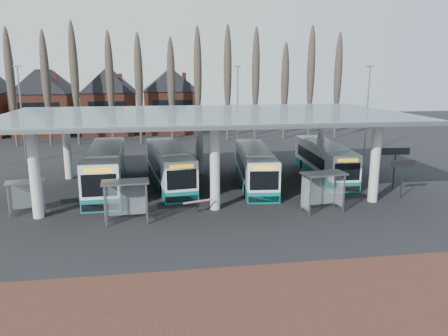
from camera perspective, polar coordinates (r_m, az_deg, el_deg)
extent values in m
plane|color=black|center=(29.02, -0.49, -6.87)|extent=(140.00, 140.00, 0.00)
cube|color=#502B20|center=(18.34, 5.32, -19.31)|extent=(70.00, 10.00, 0.03)
cylinder|color=silver|center=(31.35, -23.48, -0.75)|extent=(0.70, 0.70, 6.00)
cylinder|color=silver|center=(41.88, -19.83, 2.71)|extent=(0.70, 0.70, 6.00)
cylinder|color=silver|center=(30.56, -1.19, 0.00)|extent=(0.70, 0.70, 6.00)
cylinder|color=silver|center=(41.29, -3.24, 3.32)|extent=(0.70, 0.70, 6.00)
cylinder|color=silver|center=(34.26, 19.12, 0.68)|extent=(0.70, 0.70, 6.00)
cylinder|color=silver|center=(44.10, 12.50, 3.64)|extent=(0.70, 0.70, 6.00)
cube|color=gray|center=(35.44, -2.42, 7.07)|extent=(32.00, 16.00, 0.12)
cube|color=silver|center=(35.44, -2.42, 7.18)|extent=(31.50, 15.50, 0.04)
cone|color=#473D33|center=(62.74, -25.93, 9.20)|extent=(0.36, 0.36, 14.50)
ellipsoid|color=#473D33|center=(62.70, -26.08, 10.78)|extent=(1.10, 1.10, 11.02)
cone|color=#473D33|center=(61.71, -22.33, 9.48)|extent=(0.36, 0.36, 14.50)
ellipsoid|color=#473D33|center=(61.67, -22.47, 11.09)|extent=(1.10, 1.10, 11.02)
cone|color=#473D33|center=(60.93, -18.62, 9.73)|extent=(0.36, 0.36, 14.50)
ellipsoid|color=#473D33|center=(60.88, -18.74, 11.36)|extent=(1.10, 1.10, 11.02)
cone|color=#473D33|center=(60.40, -14.83, 9.95)|extent=(0.36, 0.36, 14.50)
ellipsoid|color=#473D33|center=(60.35, -14.92, 11.60)|extent=(1.10, 1.10, 11.02)
cone|color=#473D33|center=(60.13, -10.98, 10.12)|extent=(0.36, 0.36, 14.50)
ellipsoid|color=#473D33|center=(60.09, -11.05, 11.78)|extent=(1.10, 1.10, 11.02)
cone|color=#473D33|center=(60.13, -7.11, 10.26)|extent=(0.36, 0.36, 14.50)
ellipsoid|color=#473D33|center=(60.08, -7.15, 11.91)|extent=(1.10, 1.10, 11.02)
cone|color=#473D33|center=(60.39, -3.25, 10.34)|extent=(0.36, 0.36, 14.50)
ellipsoid|color=#473D33|center=(60.35, -3.27, 11.99)|extent=(1.10, 1.10, 11.02)
cone|color=#473D33|center=(60.92, 0.56, 10.38)|extent=(0.36, 0.36, 14.50)
ellipsoid|color=#473D33|center=(60.87, 0.56, 12.02)|extent=(1.10, 1.10, 11.02)
cone|color=#473D33|center=(61.70, 4.29, 10.38)|extent=(0.36, 0.36, 14.50)
ellipsoid|color=#473D33|center=(61.66, 4.31, 11.99)|extent=(1.10, 1.10, 11.02)
cone|color=#473D33|center=(62.73, 7.91, 10.33)|extent=(0.36, 0.36, 14.50)
ellipsoid|color=#473D33|center=(62.68, 7.96, 11.92)|extent=(1.10, 1.10, 11.02)
cone|color=#473D33|center=(63.99, 11.39, 10.25)|extent=(0.36, 0.36, 14.50)
ellipsoid|color=#473D33|center=(63.95, 11.46, 11.81)|extent=(1.10, 1.10, 11.02)
cone|color=#473D33|center=(65.47, 14.74, 10.14)|extent=(0.36, 0.36, 14.50)
ellipsoid|color=#473D33|center=(65.43, 14.82, 11.66)|extent=(1.10, 1.10, 11.02)
cube|color=brown|center=(73.21, -22.06, 6.91)|extent=(8.00, 10.00, 7.00)
pyramid|color=black|center=(72.95, -22.53, 12.38)|extent=(8.30, 10.30, 3.50)
cube|color=brown|center=(71.66, -14.59, 7.32)|extent=(8.00, 10.00, 7.00)
pyramid|color=black|center=(71.40, -14.91, 12.92)|extent=(8.30, 10.30, 3.50)
cube|color=brown|center=(71.36, -6.92, 7.61)|extent=(8.00, 10.00, 7.00)
pyramid|color=black|center=(71.09, -7.08, 13.24)|extent=(8.30, 10.30, 3.50)
cylinder|color=slate|center=(51.23, -24.88, 6.25)|extent=(0.16, 0.16, 10.00)
cube|color=slate|center=(51.01, -25.43, 11.94)|extent=(0.80, 0.15, 0.15)
cylinder|color=slate|center=(54.18, 1.78, 7.70)|extent=(0.16, 0.16, 10.00)
cube|color=slate|center=(53.98, 1.82, 13.10)|extent=(0.80, 0.15, 0.15)
cylinder|color=slate|center=(53.01, 18.19, 6.97)|extent=(0.16, 0.16, 10.00)
cube|color=slate|center=(52.80, 18.58, 12.48)|extent=(0.80, 0.15, 0.15)
cube|color=white|center=(37.36, -15.15, 0.18)|extent=(3.09, 12.78, 2.96)
cube|color=#0D6A68|center=(37.69, -15.03, -1.94)|extent=(3.11, 12.80, 0.95)
cube|color=white|center=(37.07, -15.29, 2.50)|extent=(2.66, 7.69, 0.19)
cube|color=black|center=(37.86, -15.11, 0.51)|extent=(3.02, 9.23, 1.16)
cube|color=black|center=(31.22, -16.00, -2.20)|extent=(2.38, 0.14, 1.59)
cube|color=black|center=(43.54, -14.56, 2.09)|extent=(2.30, 0.13, 1.27)
cube|color=#D3A10B|center=(30.97, -16.12, -0.31)|extent=(1.89, 0.11, 0.32)
cube|color=black|center=(31.66, -15.82, -4.98)|extent=(2.57, 0.16, 0.53)
cylinder|color=black|center=(33.94, -17.57, -3.66)|extent=(0.33, 1.02, 1.02)
cylinder|color=black|center=(33.72, -13.44, -3.51)|extent=(0.33, 1.02, 1.02)
cylinder|color=black|center=(41.38, -16.36, -0.68)|extent=(0.33, 1.02, 1.02)
cylinder|color=black|center=(41.20, -12.98, -0.55)|extent=(0.33, 1.02, 1.02)
cube|color=white|center=(37.95, -7.20, 0.53)|extent=(4.01, 12.14, 2.78)
cube|color=#0D6A68|center=(38.25, -7.14, -1.43)|extent=(4.04, 12.16, 0.89)
cube|color=white|center=(37.67, -7.26, 2.68)|extent=(3.16, 7.38, 0.18)
cube|color=black|center=(38.41, -7.32, 0.83)|extent=(3.63, 8.84, 1.09)
cube|color=black|center=(32.23, -5.53, -1.52)|extent=(2.22, 0.34, 1.49)
cube|color=black|center=(43.70, -8.43, 2.24)|extent=(2.14, 0.33, 1.19)
cube|color=#D3A10B|center=(32.00, -5.57, 0.21)|extent=(1.76, 0.27, 0.30)
cube|color=black|center=(32.64, -5.48, -4.05)|extent=(2.40, 0.38, 0.50)
cylinder|color=black|center=(34.47, -8.03, -2.98)|extent=(0.40, 0.98, 0.95)
cylinder|color=black|center=(34.85, -4.29, -2.72)|extent=(0.40, 0.98, 0.95)
cylinder|color=black|center=(41.45, -9.47, -0.36)|extent=(0.40, 0.98, 0.95)
cylinder|color=black|center=(41.76, -6.35, -0.16)|extent=(0.40, 0.98, 0.95)
cube|color=white|center=(37.72, 4.02, 0.43)|extent=(3.59, 11.70, 2.69)
cube|color=#0D6A68|center=(38.01, 3.99, -1.47)|extent=(3.61, 11.72, 0.86)
cube|color=white|center=(37.45, 4.06, 2.51)|extent=(2.88, 7.09, 0.17)
cube|color=black|center=(38.16, 3.94, 0.73)|extent=(3.30, 8.49, 1.06)
cube|color=black|center=(32.17, 5.28, -1.65)|extent=(2.15, 0.27, 1.44)
cube|color=black|center=(43.28, 3.09, 2.17)|extent=(2.07, 0.27, 1.15)
cube|color=#D3A10B|center=(31.95, 5.32, 0.01)|extent=(1.71, 0.22, 0.29)
cube|color=black|center=(32.57, 5.23, -4.10)|extent=(2.32, 0.31, 0.48)
cylinder|color=black|center=(34.38, 2.91, -2.94)|extent=(0.36, 0.94, 0.92)
cylinder|color=black|center=(34.68, 6.55, -2.87)|extent=(0.36, 0.94, 0.92)
cylinder|color=black|center=(41.13, 1.89, -0.31)|extent=(0.36, 0.94, 0.92)
cylinder|color=black|center=(41.38, 4.95, -0.27)|extent=(0.36, 0.94, 0.92)
cube|color=white|center=(41.45, 12.94, 1.23)|extent=(2.99, 11.47, 2.65)
cube|color=#0D6A68|center=(41.72, 12.86, -0.49)|extent=(3.01, 11.49, 0.85)
cube|color=white|center=(41.21, 13.04, 3.10)|extent=(2.52, 6.92, 0.17)
cube|color=black|center=(41.87, 12.75, 1.48)|extent=(2.87, 8.29, 1.04)
cube|color=black|center=(36.26, 15.79, -0.48)|extent=(2.12, 0.17, 1.42)
cube|color=black|center=(46.73, 10.74, 2.72)|extent=(2.05, 0.16, 1.14)
cube|color=#D3A10B|center=(36.06, 15.88, 0.98)|extent=(1.69, 0.13, 0.28)
cube|color=black|center=(36.60, 15.66, -2.64)|extent=(2.29, 0.19, 0.47)
cylinder|color=black|center=(38.06, 13.02, -1.72)|extent=(0.31, 0.92, 0.91)
cylinder|color=black|center=(38.82, 16.07, -1.62)|extent=(0.31, 0.92, 0.91)
cylinder|color=black|center=(44.47, 10.17, 0.47)|extent=(0.31, 0.92, 0.91)
cylinder|color=black|center=(45.12, 12.84, 0.53)|extent=(0.31, 0.92, 0.91)
cube|color=gray|center=(32.54, -26.31, -3.98)|extent=(0.09, 0.09, 2.23)
cube|color=gray|center=(32.43, -22.53, -3.68)|extent=(0.09, 0.09, 2.23)
cube|color=gray|center=(33.49, -26.20, -3.53)|extent=(0.09, 0.09, 2.23)
cube|color=gray|center=(33.37, -22.53, -3.23)|extent=(0.09, 0.09, 2.23)
cube|color=gray|center=(32.66, -24.58, -1.65)|extent=(2.72, 1.79, 0.09)
cube|color=silver|center=(33.45, -24.37, -3.29)|extent=(2.10, 0.52, 1.79)
cube|color=silver|center=(33.01, -26.34, -3.68)|extent=(0.26, 0.97, 1.79)
cube|color=silver|center=(32.89, -22.46, -3.37)|extent=(0.26, 0.97, 1.79)
cube|color=gray|center=(28.41, -15.26, -4.92)|extent=(0.09, 0.09, 2.68)
cube|color=gray|center=(28.38, -10.06, -4.68)|extent=(0.09, 0.09, 2.68)
cube|color=gray|center=(29.54, -15.16, -4.24)|extent=(0.09, 0.09, 2.68)
cube|color=gray|center=(29.50, -10.16, -4.01)|extent=(0.09, 0.09, 2.68)
cube|color=gray|center=(28.56, -12.80, -1.79)|extent=(3.09, 1.68, 0.11)
cube|color=silver|center=(29.53, -12.67, -4.00)|extent=(2.57, 0.20, 2.14)
cube|color=silver|center=(28.96, -15.32, -4.48)|extent=(0.11, 1.18, 2.14)
cube|color=silver|center=(28.92, -10.01, -4.23)|extent=(0.11, 1.18, 2.14)
cube|color=gray|center=(30.07, 11.17, -3.72)|extent=(0.10, 0.10, 2.69)
cube|color=gray|center=(31.31, 15.39, -3.28)|extent=(0.10, 0.10, 2.69)
cube|color=gray|center=(31.08, 10.17, -3.14)|extent=(0.10, 0.10, 2.69)
cube|color=gray|center=(32.28, 14.30, -2.74)|extent=(0.10, 0.10, 2.69)
cube|color=gray|center=(30.81, 12.92, -0.71)|extent=(3.18, 1.88, 0.11)
cube|color=silver|center=(31.69, 12.23, -2.82)|extent=(2.57, 0.37, 2.15)
cube|color=silver|center=(30.53, 10.58, -3.33)|extent=(0.19, 1.18, 2.15)
cube|color=silver|center=(31.81, 14.92, -2.90)|extent=(0.19, 1.18, 2.15)
cylinder|color=black|center=(36.32, 22.22, -1.41)|extent=(0.09, 0.09, 2.92)
cube|color=black|center=(36.05, 22.38, 0.56)|extent=(2.01, 0.16, 0.50)
cylinder|color=black|center=(39.00, 21.36, -0.08)|extent=(0.11, 0.11, 3.37)
cube|color=black|center=(38.72, 21.53, 2.05)|extent=(2.32, 0.36, 0.58)
cube|color=black|center=(30.56, -3.48, -4.80)|extent=(0.08, 0.08, 1.09)
cube|color=red|center=(29.97, -3.39, -4.36)|extent=(2.10, 0.81, 0.10)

